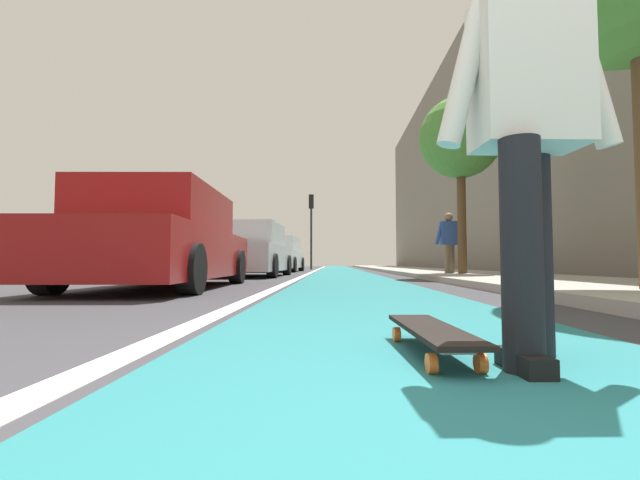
{
  "coord_description": "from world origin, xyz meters",
  "views": [
    {
      "loc": [
        -0.6,
        0.35,
        0.38
      ],
      "look_at": [
        8.81,
        0.63,
        0.88
      ],
      "focal_mm": 24.29,
      "sensor_mm": 36.0,
      "label": 1
    }
  ],
  "objects_px": {
    "skateboard": "(431,332)",
    "parked_car_mid": "(249,251)",
    "pedestrian_distant": "(449,240)",
    "parked_car_far": "(277,255)",
    "skater_person": "(527,118)",
    "traffic_light": "(311,218)",
    "parked_car_near": "(163,242)",
    "street_tree_mid": "(460,139)"
  },
  "relations": [
    {
      "from": "skateboard",
      "to": "parked_car_far",
      "type": "bearing_deg",
      "value": 9.57
    },
    {
      "from": "traffic_light",
      "to": "pedestrian_distant",
      "type": "relative_size",
      "value": 2.54
    },
    {
      "from": "street_tree_mid",
      "to": "skateboard",
      "type": "bearing_deg",
      "value": 162.72
    },
    {
      "from": "skater_person",
      "to": "parked_car_far",
      "type": "xyz_separation_m",
      "value": [
        16.9,
        3.17,
        -0.23
      ]
    },
    {
      "from": "skater_person",
      "to": "parked_car_mid",
      "type": "distance_m",
      "value": 10.83
    },
    {
      "from": "parked_car_near",
      "to": "street_tree_mid",
      "type": "distance_m",
      "value": 7.87
    },
    {
      "from": "parked_car_mid",
      "to": "parked_car_far",
      "type": "distance_m",
      "value": 6.53
    },
    {
      "from": "skateboard",
      "to": "street_tree_mid",
      "type": "relative_size",
      "value": 0.19
    },
    {
      "from": "parked_car_near",
      "to": "traffic_light",
      "type": "height_order",
      "value": "traffic_light"
    },
    {
      "from": "skateboard",
      "to": "parked_car_mid",
      "type": "xyz_separation_m",
      "value": [
        10.22,
        2.77,
        0.61
      ]
    },
    {
      "from": "parked_car_mid",
      "to": "traffic_light",
      "type": "relative_size",
      "value": 1.03
    },
    {
      "from": "pedestrian_distant",
      "to": "parked_car_far",
      "type": "bearing_deg",
      "value": 37.4
    },
    {
      "from": "skateboard",
      "to": "parked_car_mid",
      "type": "bearing_deg",
      "value": 15.15
    },
    {
      "from": "skater_person",
      "to": "traffic_light",
      "type": "bearing_deg",
      "value": 4.94
    },
    {
      "from": "skater_person",
      "to": "pedestrian_distant",
      "type": "relative_size",
      "value": 0.97
    },
    {
      "from": "parked_car_mid",
      "to": "parked_car_far",
      "type": "relative_size",
      "value": 0.96
    },
    {
      "from": "parked_car_mid",
      "to": "street_tree_mid",
      "type": "relative_size",
      "value": 0.97
    },
    {
      "from": "parked_car_far",
      "to": "pedestrian_distant",
      "type": "distance_m",
      "value": 9.0
    },
    {
      "from": "parked_car_mid",
      "to": "pedestrian_distant",
      "type": "distance_m",
      "value": 5.45
    },
    {
      "from": "traffic_light",
      "to": "pedestrian_distant",
      "type": "distance_m",
      "value": 14.2
    },
    {
      "from": "parked_car_far",
      "to": "street_tree_mid",
      "type": "xyz_separation_m",
      "value": [
        -7.64,
        -5.66,
        2.82
      ]
    },
    {
      "from": "parked_car_far",
      "to": "traffic_light",
      "type": "xyz_separation_m",
      "value": [
        6.24,
        -1.17,
        2.27
      ]
    },
    {
      "from": "skater_person",
      "to": "parked_car_mid",
      "type": "relative_size",
      "value": 0.37
    },
    {
      "from": "street_tree_mid",
      "to": "skater_person",
      "type": "bearing_deg",
      "value": 164.95
    },
    {
      "from": "skateboard",
      "to": "skater_person",
      "type": "xyz_separation_m",
      "value": [
        -0.15,
        -0.35,
        0.84
      ]
    },
    {
      "from": "skater_person",
      "to": "pedestrian_distant",
      "type": "bearing_deg",
      "value": -13.24
    },
    {
      "from": "skateboard",
      "to": "pedestrian_distant",
      "type": "bearing_deg",
      "value": -15.37
    },
    {
      "from": "skateboard",
      "to": "parked_car_near",
      "type": "height_order",
      "value": "parked_car_near"
    },
    {
      "from": "skateboard",
      "to": "traffic_light",
      "type": "xyz_separation_m",
      "value": [
        22.99,
        1.65,
        2.88
      ]
    },
    {
      "from": "traffic_light",
      "to": "pedestrian_distant",
      "type": "xyz_separation_m",
      "value": [
        -13.39,
        -4.29,
        -2.01
      ]
    },
    {
      "from": "parked_car_far",
      "to": "traffic_light",
      "type": "relative_size",
      "value": 1.07
    },
    {
      "from": "parked_car_near",
      "to": "parked_car_far",
      "type": "height_order",
      "value": "parked_car_far"
    },
    {
      "from": "parked_car_near",
      "to": "street_tree_mid",
      "type": "xyz_separation_m",
      "value": [
        4.51,
        -5.79,
        2.83
      ]
    },
    {
      "from": "traffic_light",
      "to": "parked_car_near",
      "type": "bearing_deg",
      "value": 175.96
    },
    {
      "from": "skater_person",
      "to": "parked_car_near",
      "type": "relative_size",
      "value": 0.35
    },
    {
      "from": "skater_person",
      "to": "traffic_light",
      "type": "xyz_separation_m",
      "value": [
        23.14,
        2.0,
        2.04
      ]
    },
    {
      "from": "skateboard",
      "to": "traffic_light",
      "type": "distance_m",
      "value": 23.23
    },
    {
      "from": "parked_car_near",
      "to": "pedestrian_distant",
      "type": "relative_size",
      "value": 2.74
    },
    {
      "from": "skater_person",
      "to": "parked_car_near",
      "type": "bearing_deg",
      "value": 34.8
    },
    {
      "from": "skater_person",
      "to": "parked_car_mid",
      "type": "height_order",
      "value": "skater_person"
    },
    {
      "from": "skateboard",
      "to": "parked_car_far",
      "type": "relative_size",
      "value": 0.18
    },
    {
      "from": "parked_car_far",
      "to": "traffic_light",
      "type": "distance_m",
      "value": 6.74
    }
  ]
}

